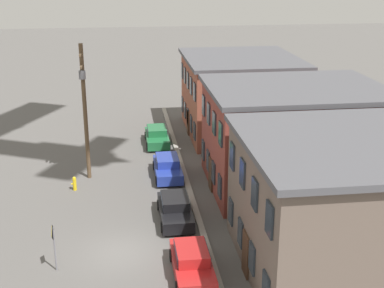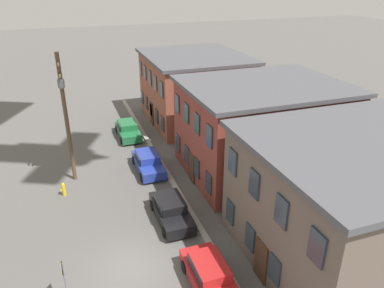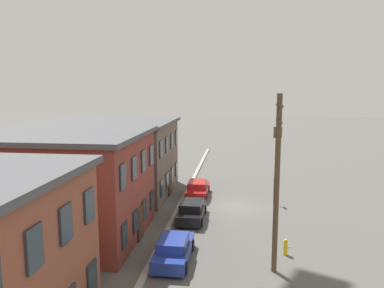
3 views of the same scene
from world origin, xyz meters
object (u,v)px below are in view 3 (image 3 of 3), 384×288
utility_pole (277,174)px  fire_hydrant (286,247)px  car_black (191,210)px  car_blue (174,248)px  caution_sign (274,185)px  car_red (197,188)px

utility_pole → fire_hydrant: utility_pole is taller
fire_hydrant → car_black: bearing=50.4°
car_black → car_blue: bearing=178.7°
car_black → fire_hydrant: car_black is taller
caution_sign → utility_pole: 12.44m
car_blue → car_black: size_ratio=1.00×
utility_pole → caution_sign: bearing=-5.0°
fire_hydrant → utility_pole: bearing=157.5°
car_red → utility_pole: bearing=-157.1°
car_red → caution_sign: 6.80m
caution_sign → car_blue: bearing=150.1°
caution_sign → fire_hydrant: (-9.79, 0.19, -1.16)m
car_red → car_black: bearing=-177.9°
car_black → utility_pole: utility_pole is taller
car_black → utility_pole: bearing=-143.3°
car_blue → utility_pole: size_ratio=0.47×
car_blue → car_red: bearing=0.3°
car_black → car_red: 5.98m
car_red → utility_pole: 14.99m
utility_pole → car_blue: bearing=85.5°
utility_pole → fire_hydrant: bearing=-22.5°
car_red → caution_sign: size_ratio=1.76×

